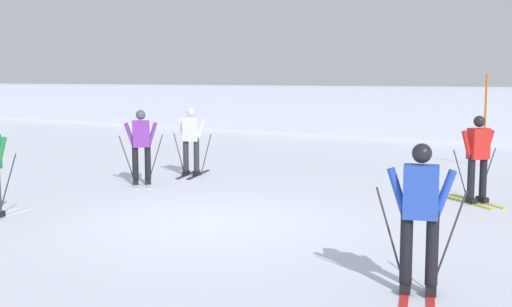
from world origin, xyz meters
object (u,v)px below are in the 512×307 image
(skier_purple, at_px, (141,145))
(skier_red, at_px, (478,157))
(skier_white, at_px, (191,139))
(skier_blue, at_px, (420,214))
(trail_marker_pole, at_px, (485,121))

(skier_purple, bearing_deg, skier_red, 15.42)
(skier_red, relative_size, skier_white, 1.00)
(skier_red, distance_m, skier_white, 6.91)
(skier_white, bearing_deg, skier_blue, -35.67)
(skier_purple, relative_size, skier_red, 1.00)
(trail_marker_pole, bearing_deg, skier_blue, -79.81)
(skier_purple, height_order, trail_marker_pole, trail_marker_pole)
(skier_red, xyz_separation_m, trail_marker_pole, (-1.21, 5.54, 0.35))
(skier_red, xyz_separation_m, skier_blue, (0.82, -5.77, 0.00))
(trail_marker_pole, bearing_deg, skier_white, -134.71)
(skier_purple, relative_size, trail_marker_pole, 0.68)
(trail_marker_pole, bearing_deg, skier_purple, -127.71)
(skier_blue, bearing_deg, skier_white, 144.33)
(skier_red, xyz_separation_m, skier_white, (-6.91, -0.22, 0.00))
(skier_red, height_order, trail_marker_pole, trail_marker_pole)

